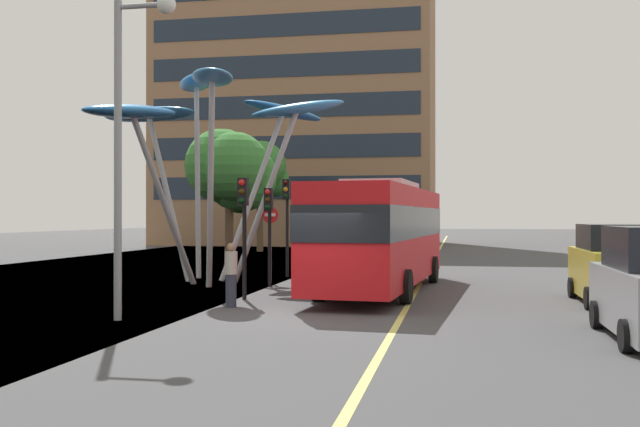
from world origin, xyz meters
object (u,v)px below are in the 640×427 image
at_px(traffic_light_island_mid, 287,207).
at_px(car_parked_mid, 613,266).
at_px(traffic_light_kerb_near, 243,211).
at_px(pedestrian, 231,275).
at_px(traffic_light_kerb_far, 269,215).
at_px(traffic_light_opposite, 333,217).
at_px(street_lamp, 131,114).
at_px(leaf_sculpture, 209,115).
at_px(no_entry_sign, 270,232).
at_px(red_bus, 382,231).

bearing_deg(traffic_light_island_mid, car_parked_mid, -31.61).
relative_size(traffic_light_kerb_near, pedestrian, 2.06).
bearing_deg(traffic_light_kerb_far, traffic_light_kerb_near, -85.95).
distance_m(traffic_light_kerb_near, car_parked_mid, 10.43).
xyz_separation_m(traffic_light_kerb_near, traffic_light_opposite, (-0.07, 15.38, -0.20)).
distance_m(traffic_light_island_mid, car_parked_mid, 12.84).
bearing_deg(street_lamp, leaf_sculpture, 98.86).
xyz_separation_m(leaf_sculpture, no_entry_sign, (2.23, 0.28, -4.27)).
distance_m(traffic_light_kerb_near, street_lamp, 5.13).
relative_size(traffic_light_island_mid, car_parked_mid, 0.86).
bearing_deg(traffic_light_kerb_near, pedestrian, -84.39).
xyz_separation_m(red_bus, traffic_light_island_mid, (-4.24, 4.59, 0.86)).
bearing_deg(no_entry_sign, leaf_sculpture, -172.78).
distance_m(car_parked_mid, pedestrian, 10.45).
relative_size(street_lamp, pedestrian, 4.40).
relative_size(traffic_light_kerb_near, traffic_light_kerb_far, 1.04).
bearing_deg(traffic_light_opposite, traffic_light_kerb_far, -91.03).
relative_size(leaf_sculpture, traffic_light_kerb_far, 3.08).
bearing_deg(no_entry_sign, traffic_light_opposite, 87.01).
height_order(traffic_light_kerb_near, pedestrian, traffic_light_kerb_near).
distance_m(leaf_sculpture, traffic_light_kerb_far, 4.59).
distance_m(street_lamp, pedestrian, 5.04).
bearing_deg(leaf_sculpture, car_parked_mid, -16.97).
relative_size(traffic_light_island_mid, street_lamp, 0.52).
distance_m(traffic_light_kerb_far, traffic_light_island_mid, 3.83).
relative_size(leaf_sculpture, car_parked_mid, 2.31).
bearing_deg(car_parked_mid, no_entry_sign, 158.49).
bearing_deg(pedestrian, traffic_light_kerb_near, 95.61).
relative_size(traffic_light_island_mid, no_entry_sign, 1.40).
height_order(red_bus, traffic_light_island_mid, traffic_light_island_mid).
xyz_separation_m(leaf_sculpture, traffic_light_island_mid, (2.26, 2.67, -3.30)).
bearing_deg(pedestrian, traffic_light_island_mid, 94.46).
xyz_separation_m(traffic_light_island_mid, no_entry_sign, (-0.03, -2.39, -0.96)).
distance_m(leaf_sculpture, pedestrian, 8.97).
height_order(car_parked_mid, street_lamp, street_lamp).
relative_size(traffic_light_kerb_near, street_lamp, 0.47).
bearing_deg(traffic_light_kerb_far, red_bus, -11.25).
bearing_deg(traffic_light_opposite, street_lamp, -93.75).
bearing_deg(pedestrian, traffic_light_opposite, 90.76).
relative_size(leaf_sculpture, traffic_light_opposite, 3.21).
bearing_deg(red_bus, traffic_light_opposite, 106.90).
bearing_deg(pedestrian, leaf_sculpture, 114.25).
bearing_deg(traffic_light_kerb_near, car_parked_mid, 5.52).
height_order(traffic_light_opposite, street_lamp, street_lamp).
xyz_separation_m(traffic_light_island_mid, traffic_light_opposite, (0.50, 7.72, -0.44)).
distance_m(traffic_light_opposite, street_lamp, 19.99).
relative_size(red_bus, car_parked_mid, 2.56).
height_order(traffic_light_kerb_near, traffic_light_kerb_far, traffic_light_kerb_near).
height_order(red_bus, traffic_light_kerb_far, red_bus).
height_order(red_bus, street_lamp, street_lamp).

